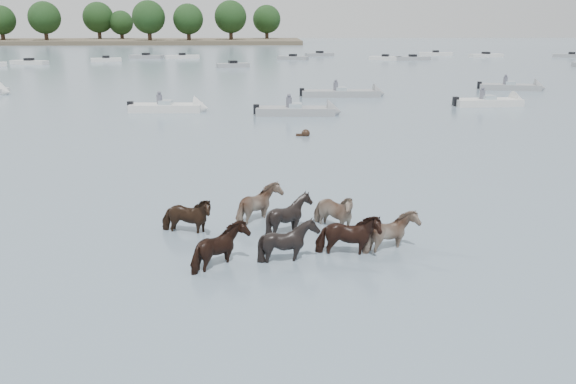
{
  "coord_description": "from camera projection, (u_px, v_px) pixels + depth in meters",
  "views": [
    {
      "loc": [
        1.21,
        -15.16,
        5.64
      ],
      "look_at": [
        1.75,
        0.65,
        1.1
      ],
      "focal_mm": 37.18,
      "sensor_mm": 36.0,
      "label": 1
    }
  ],
  "objects": [
    {
      "name": "motorboat_d",
      "position": [
        498.0,
        102.0,
        41.37
      ],
      "size": [
        5.28,
        1.97,
        1.92
      ],
      "rotation": [
        0.0,
        0.0,
        0.08
      ],
      "color": "silver",
      "rests_on": "ground"
    },
    {
      "name": "ground",
      "position": [
        224.0,
        238.0,
        16.08
      ],
      "size": [
        400.0,
        400.0,
        0.0
      ],
      "primitive_type": "plane",
      "color": "slate",
      "rests_on": "ground"
    },
    {
      "name": "distant_flotilla",
      "position": [
        269.0,
        59.0,
        89.72
      ],
      "size": [
        104.76,
        29.01,
        0.93
      ],
      "color": "gray",
      "rests_on": "ground"
    },
    {
      "name": "motorboat_a",
      "position": [
        178.0,
        108.0,
        38.71
      ],
      "size": [
        5.26,
        1.76,
        1.92
      ],
      "rotation": [
        0.0,
        0.0,
        -0.03
      ],
      "color": "silver",
      "rests_on": "ground"
    },
    {
      "name": "motorboat_b",
      "position": [
        308.0,
        111.0,
        37.27
      ],
      "size": [
        5.56,
        1.84,
        1.92
      ],
      "rotation": [
        0.0,
        0.0,
        -0.04
      ],
      "color": "gray",
      "rests_on": "ground"
    },
    {
      "name": "swimming_pony",
      "position": [
        305.0,
        134.0,
        30.46
      ],
      "size": [
        0.72,
        0.44,
        0.44
      ],
      "color": "black",
      "rests_on": "ground"
    },
    {
      "name": "motorboat_e",
      "position": [
        519.0,
        87.0,
        50.78
      ],
      "size": [
        5.66,
        2.82,
        1.92
      ],
      "rotation": [
        0.0,
        0.0,
        -0.24
      ],
      "color": "gray",
      "rests_on": "ground"
    },
    {
      "name": "pony_herd",
      "position": [
        289.0,
        228.0,
        15.7
      ],
      "size": [
        7.04,
        4.94,
        1.36
      ],
      "color": "black",
      "rests_on": "ground"
    },
    {
      "name": "motorboat_c",
      "position": [
        351.0,
        93.0,
        46.49
      ],
      "size": [
        6.69,
        1.63,
        1.92
      ],
      "rotation": [
        0.0,
        0.0,
        -0.0
      ],
      "color": "gray",
      "rests_on": "ground"
    }
  ]
}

